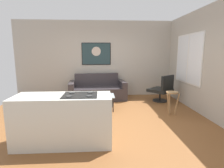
{
  "coord_description": "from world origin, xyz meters",
  "views": [
    {
      "loc": [
        -0.05,
        -4.41,
        1.62
      ],
      "look_at": [
        0.28,
        0.9,
        0.7
      ],
      "focal_mm": 28.74,
      "sensor_mm": 36.0,
      "label": 1
    }
  ],
  "objects": [
    {
      "name": "wall_painting",
      "position": [
        -0.22,
        2.38,
        1.59
      ],
      "size": [
        1.08,
        0.03,
        0.82
      ],
      "color": "black"
    },
    {
      "name": "ground",
      "position": [
        0.0,
        0.0,
        -0.02
      ],
      "size": [
        6.4,
        6.4,
        0.04
      ],
      "primitive_type": "cube",
      "color": "brown"
    },
    {
      "name": "couch",
      "position": [
        -0.18,
        1.84,
        0.29
      ],
      "size": [
        2.04,
        1.12,
        0.88
      ],
      "color": "#322D30",
      "rests_on": "ground"
    },
    {
      "name": "window",
      "position": [
        2.59,
        0.9,
        1.44
      ],
      "size": [
        0.03,
        1.57,
        1.49
      ],
      "color": "silver"
    },
    {
      "name": "kitchen_counter",
      "position": [
        -0.73,
        -1.31,
        0.45
      ],
      "size": [
        1.69,
        0.68,
        0.91
      ],
      "color": "silver",
      "rests_on": "ground"
    },
    {
      "name": "back_wall",
      "position": [
        0.0,
        2.42,
        1.4
      ],
      "size": [
        6.4,
        0.05,
        2.8
      ],
      "primitive_type": "cube",
      "color": "#B2AA9D",
      "rests_on": "ground"
    },
    {
      "name": "right_wall",
      "position": [
        2.62,
        0.3,
        1.4
      ],
      "size": [
        0.05,
        6.4,
        2.8
      ],
      "primitive_type": "cube",
      "color": "#AFA89B",
      "rests_on": "ground"
    },
    {
      "name": "coffee_table",
      "position": [
        -0.13,
        0.61,
        0.39
      ],
      "size": [
        0.9,
        0.58,
        0.42
      ],
      "color": "silver",
      "rests_on": "ground"
    },
    {
      "name": "bar_stool",
      "position": [
        1.81,
        0.07,
        0.48
      ],
      "size": [
        0.35,
        0.34,
        0.62
      ],
      "color": "#9E774B",
      "rests_on": "ground"
    },
    {
      "name": "armchair",
      "position": [
        2.0,
        1.34,
        0.43
      ],
      "size": [
        0.94,
        0.94,
        0.9
      ],
      "color": "black",
      "rests_on": "ground"
    }
  ]
}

